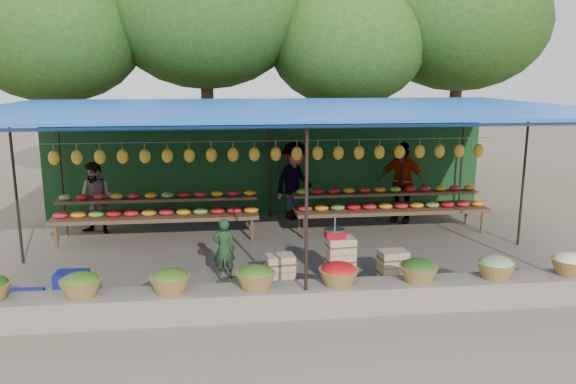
{
  "coord_description": "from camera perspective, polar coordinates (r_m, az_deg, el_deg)",
  "views": [
    {
      "loc": [
        -1.14,
        -10.3,
        3.4
      ],
      "look_at": [
        0.12,
        0.2,
        1.17
      ],
      "focal_mm": 35.0,
      "sensor_mm": 36.0,
      "label": 1
    }
  ],
  "objects": [
    {
      "name": "ground",
      "position": [
        10.9,
        -0.49,
        -6.25
      ],
      "size": [
        60.0,
        60.0,
        0.0
      ],
      "primitive_type": "plane",
      "color": "#675E4C",
      "rests_on": "ground"
    },
    {
      "name": "stone_curb",
      "position": [
        8.28,
        1.65,
        -10.83
      ],
      "size": [
        10.6,
        0.55,
        0.4
      ],
      "primitive_type": "cube",
      "color": "#6C6357",
      "rests_on": "ground"
    },
    {
      "name": "stall_canopy",
      "position": [
        10.46,
        -0.57,
        7.92
      ],
      "size": [
        10.8,
        6.6,
        2.82
      ],
      "color": "black",
      "rests_on": "ground"
    },
    {
      "name": "produce_baskets",
      "position": [
        8.13,
        0.96,
        -8.5
      ],
      "size": [
        8.98,
        0.58,
        0.34
      ],
      "color": "brown",
      "rests_on": "stone_curb"
    },
    {
      "name": "netting_backdrop",
      "position": [
        13.67,
        -1.97,
        2.87
      ],
      "size": [
        10.6,
        0.06,
        2.5
      ],
      "primitive_type": "cube",
      "color": "#1A4822",
      "rests_on": "ground"
    },
    {
      "name": "tree_row",
      "position": [
        16.52,
        -1.15,
        16.45
      ],
      "size": [
        16.51,
        5.5,
        7.12
      ],
      "color": "#361D13",
      "rests_on": "ground"
    },
    {
      "name": "fruit_table_left",
      "position": [
        12.05,
        -13.09,
        -1.79
      ],
      "size": [
        4.21,
        0.95,
        0.93
      ],
      "color": "#47311C",
      "rests_on": "ground"
    },
    {
      "name": "fruit_table_right",
      "position": [
        12.52,
        10.29,
        -1.16
      ],
      "size": [
        4.21,
        0.95,
        0.93
      ],
      "color": "#47311C",
      "rests_on": "ground"
    },
    {
      "name": "crate_counter",
      "position": [
        9.39,
        5.17,
        -7.33
      ],
      "size": [
        2.38,
        0.38,
        0.77
      ],
      "color": "tan",
      "rests_on": "ground"
    },
    {
      "name": "weighing_scale",
      "position": [
        9.21,
        4.77,
        -4.17
      ],
      "size": [
        0.33,
        0.33,
        0.35
      ],
      "color": "#B40E1B",
      "rests_on": "crate_counter"
    },
    {
      "name": "vendor_seated",
      "position": [
        9.53,
        -6.51,
        -5.76
      ],
      "size": [
        0.38,
        0.26,
        1.04
      ],
      "primitive_type": "imported",
      "rotation": [
        0.0,
        0.0,
        3.12
      ],
      "color": "#1B3D1D",
      "rests_on": "ground"
    },
    {
      "name": "customer_left",
      "position": [
        12.75,
        -18.88,
        -0.59
      ],
      "size": [
        0.92,
        0.82,
        1.56
      ],
      "primitive_type": "imported",
      "rotation": [
        0.0,
        0.0,
        -0.35
      ],
      "color": "slate",
      "rests_on": "ground"
    },
    {
      "name": "customer_mid",
      "position": [
        13.24,
        0.67,
        1.13
      ],
      "size": [
        1.34,
        1.3,
        1.84
      ],
      "primitive_type": "imported",
      "rotation": [
        0.0,
        0.0,
        0.72
      ],
      "color": "slate",
      "rests_on": "ground"
    },
    {
      "name": "customer_right",
      "position": [
        13.28,
        11.46,
        1.0
      ],
      "size": [
        1.17,
        0.98,
        1.88
      ],
      "primitive_type": "imported",
      "rotation": [
        0.0,
        0.0,
        -0.57
      ],
      "color": "slate",
      "rests_on": "ground"
    },
    {
      "name": "blue_crate_front",
      "position": [
        9.17,
        -25.18,
        -10.03
      ],
      "size": [
        0.5,
        0.36,
        0.3
      ],
      "primitive_type": "cube",
      "rotation": [
        0.0,
        0.0,
        0.0
      ],
      "color": "navy",
      "rests_on": "ground"
    },
    {
      "name": "blue_crate_back",
      "position": [
        9.73,
        -21.1,
        -8.42
      ],
      "size": [
        0.52,
        0.39,
        0.3
      ],
      "primitive_type": "cube",
      "rotation": [
        0.0,
        0.0,
        -0.07
      ],
      "color": "navy",
      "rests_on": "ground"
    }
  ]
}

